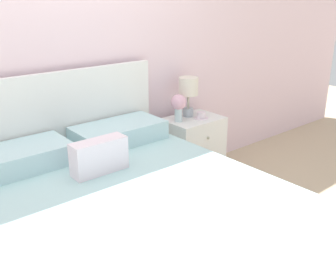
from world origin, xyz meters
TOP-DOWN VIEW (x-y plane):
  - ground_plane at (0.00, 0.00)m, footprint 12.00×12.00m
  - wall_back at (0.00, 0.07)m, footprint 8.00×0.06m
  - bed at (0.00, -0.97)m, footprint 1.65×2.09m
  - nightstand at (1.20, -0.20)m, footprint 0.51×0.39m
  - table_lamp at (1.20, -0.13)m, footprint 0.17×0.17m
  - flower_vase at (1.04, -0.19)m, footprint 0.13×0.13m
  - teacup at (1.25, -0.26)m, footprint 0.13×0.13m

SIDE VIEW (x-z plane):
  - ground_plane at x=0.00m, z-range 0.00..0.00m
  - nightstand at x=1.20m, z-range 0.00..0.61m
  - bed at x=0.00m, z-range -0.25..0.90m
  - teacup at x=1.25m, z-range 0.61..0.67m
  - flower_vase at x=1.04m, z-range 0.65..0.88m
  - table_lamp at x=1.20m, z-range 0.68..1.04m
  - wall_back at x=0.00m, z-range 0.00..2.60m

